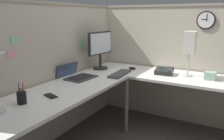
% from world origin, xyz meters
% --- Properties ---
extents(ground_plane, '(6.80, 6.80, 0.00)m').
position_xyz_m(ground_plane, '(0.00, 0.00, 0.00)').
color(ground_plane, '#4C443D').
extents(cubicle_wall_back, '(2.57, 0.12, 1.58)m').
position_xyz_m(cubicle_wall_back, '(-0.36, 0.87, 0.79)').
color(cubicle_wall_back, '#B7AD99').
rests_on(cubicle_wall_back, ground).
extents(cubicle_wall_right, '(0.12, 2.37, 1.58)m').
position_xyz_m(cubicle_wall_right, '(0.87, -0.27, 0.79)').
color(cubicle_wall_right, '#B7AD99').
rests_on(cubicle_wall_right, ground).
extents(desk, '(2.35, 2.15, 0.73)m').
position_xyz_m(desk, '(-0.15, -0.05, 0.63)').
color(desk, silver).
rests_on(desk, ground).
extents(monitor, '(0.46, 0.20, 0.50)m').
position_xyz_m(monitor, '(0.33, 0.64, 1.02)').
color(monitor, '#232326').
rests_on(monitor, desk).
extents(laptop, '(0.37, 0.41, 0.22)m').
position_xyz_m(laptop, '(-0.20, 0.66, 0.75)').
color(laptop, '#38383D').
rests_on(laptop, desk).
extents(keyboard, '(0.44, 0.17, 0.02)m').
position_xyz_m(keyboard, '(0.17, 0.26, 0.74)').
color(keyboard, '#38383D').
rests_on(keyboard, desk).
extents(computer_mouse, '(0.06, 0.10, 0.03)m').
position_xyz_m(computer_mouse, '(0.50, 0.24, 0.75)').
color(computer_mouse, black).
rests_on(computer_mouse, desk).
extents(pen_cup, '(0.08, 0.08, 0.18)m').
position_xyz_m(pen_cup, '(-1.07, 0.52, 0.78)').
color(pen_cup, black).
rests_on(pen_cup, desk).
extents(cell_phone, '(0.11, 0.16, 0.01)m').
position_xyz_m(cell_phone, '(-0.83, 0.44, 0.73)').
color(cell_phone, black).
rests_on(cell_phone, desk).
extents(office_phone, '(0.20, 0.22, 0.11)m').
position_xyz_m(office_phone, '(0.46, -0.21, 0.77)').
color(office_phone, '#232326').
rests_on(office_phone, desk).
extents(desk_lamp_paper, '(0.13, 0.13, 0.53)m').
position_xyz_m(desk_lamp_paper, '(0.52, -0.47, 1.11)').
color(desk_lamp_paper, '#B7BABF').
rests_on(desk_lamp_paper, desk).
extents(tissue_box, '(0.12, 0.12, 0.09)m').
position_xyz_m(tissue_box, '(0.47, -0.73, 0.78)').
color(tissue_box, '#8CAD99').
rests_on(tissue_box, desk).
extents(wall_clock, '(0.04, 0.22, 0.22)m').
position_xyz_m(wall_clock, '(0.82, -0.59, 1.38)').
color(wall_clock, black).
extents(pinned_note_leftmost, '(0.09, 0.00, 0.07)m').
position_xyz_m(pinned_note_leftmost, '(-0.85, 0.82, 1.22)').
color(pinned_note_leftmost, '#8CCC99').
extents(pinned_note_middle, '(0.09, 0.00, 0.09)m').
position_xyz_m(pinned_note_middle, '(0.17, 0.82, 1.10)').
color(pinned_note_middle, '#8CCC99').
extents(pinned_note_rightmost, '(0.10, 0.00, 0.07)m').
position_xyz_m(pinned_note_rightmost, '(-0.90, 0.82, 1.10)').
color(pinned_note_rightmost, pink).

